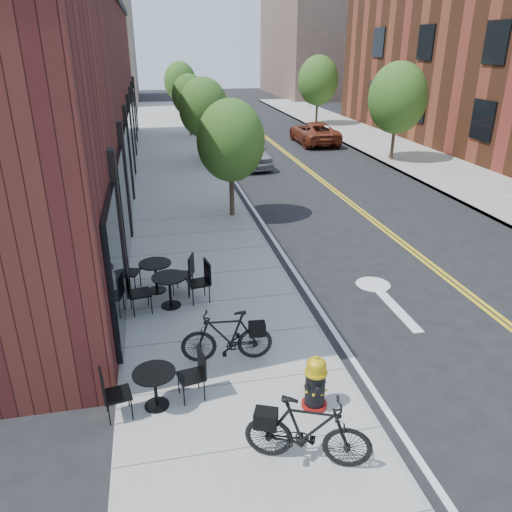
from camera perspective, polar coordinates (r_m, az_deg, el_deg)
ground at (r=9.39m, az=10.18°, el=-13.14°), size 120.00×120.00×0.00m
sidewalk_near at (r=17.83m, az=-7.72°, el=5.23°), size 4.00×70.00×0.12m
sidewalk_far at (r=22.09m, az=25.26°, el=6.74°), size 4.00×70.00×0.12m
building_near at (r=21.31m, az=-21.83°, el=16.27°), size 5.00×28.00×7.00m
bg_building_left at (r=55.16m, az=-18.21°, el=21.66°), size 8.00×14.00×10.00m
bg_building_right at (r=60.06m, az=7.38°, el=23.54°), size 10.00×16.00×12.00m
tree_near_a at (r=16.39m, az=-2.90°, el=13.01°), size 2.20×2.20×3.81m
tree_near_b at (r=24.23m, az=-6.04°, el=16.50°), size 2.30×2.30×3.98m
tree_near_c at (r=32.17m, az=-7.64°, el=17.74°), size 2.10×2.10×3.67m
tree_near_d at (r=40.11m, az=-8.67°, el=19.11°), size 2.40×2.40×4.11m
tree_far_b at (r=25.86m, az=15.88°, el=16.97°), size 2.80×2.80×4.62m
tree_far_c at (r=36.92m, az=7.11°, el=19.27°), size 2.80×2.80×4.62m
fire_hydrant at (r=8.16m, az=6.79°, el=-14.22°), size 0.52×0.52×0.94m
bicycle_left at (r=9.13m, az=-3.36°, el=-9.17°), size 1.70×0.61×1.00m
bicycle_right at (r=7.21m, az=5.96°, el=-19.32°), size 1.82×1.13×1.06m
bistro_set_a at (r=8.28m, az=-11.47°, el=-14.15°), size 1.61×0.80×0.85m
bistro_set_b at (r=11.07m, az=-9.83°, el=-3.49°), size 1.79×0.88×0.95m
bistro_set_c at (r=11.80m, az=-11.40°, el=-1.88°), size 1.77×0.96×0.93m
parked_car_a at (r=24.44m, az=-1.04°, el=11.89°), size 2.02×4.24×1.40m
parked_car_b at (r=25.50m, az=-2.84°, el=12.33°), size 1.72×4.30×1.39m
parked_car_c at (r=35.33m, az=-4.63°, el=15.53°), size 2.69×5.75×1.62m
parked_car_far at (r=30.28m, az=6.65°, el=13.83°), size 2.15×4.58×1.27m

